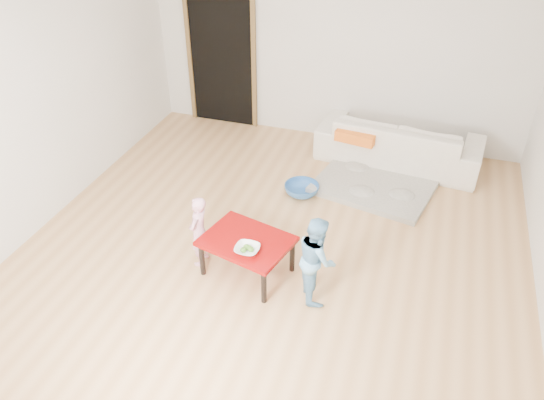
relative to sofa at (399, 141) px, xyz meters
The scene contains 13 objects.
floor 2.29m from the sofa, 115.25° to the right, with size 5.00×5.00×0.01m, color tan.
back_wall 1.46m from the sofa, 155.04° to the left, with size 5.00×0.02×2.60m, color silver.
left_wall 4.15m from the sofa, 149.40° to the right, with size 0.02×5.00×2.60m, color silver.
doorway 2.70m from the sofa, behind, with size 1.02×0.08×2.11m, color brown, non-canonical shape.
sofa is the anchor object (origin of this frame).
cushion 0.57m from the sofa, 153.04° to the right, with size 0.49×0.43×0.13m, color orange.
red_table 2.82m from the sofa, 113.05° to the right, with size 0.80×0.60×0.40m, color maroon, non-canonical shape.
bowl 2.95m from the sofa, 110.64° to the right, with size 0.22×0.22×0.05m, color white.
broccoli 2.95m from the sofa, 110.64° to the right, with size 0.12×0.12×0.06m, color #2D5919, non-canonical shape.
child_pink 3.04m from the sofa, 121.55° to the right, with size 0.27×0.18×0.75m, color #E2678C.
child_blue 2.71m from the sofa, 98.78° to the right, with size 0.41×0.32×0.85m, color #5996CE.
basin 1.50m from the sofa, 130.69° to the right, with size 0.41×0.41×0.13m, color #2B60A4.
blanket 0.75m from the sofa, 103.67° to the right, with size 1.32×1.10×0.07m, color #B8B2A3, non-canonical shape.
Camera 1 is at (1.27, -4.12, 3.48)m, focal length 35.00 mm.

